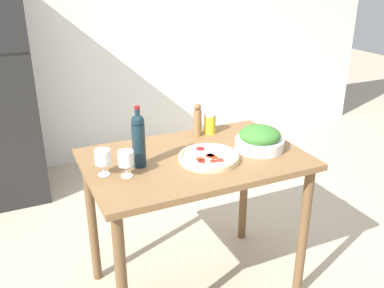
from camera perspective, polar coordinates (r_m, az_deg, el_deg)
ground_plane at (r=2.85m, az=0.34°, el=-18.28°), size 14.00×14.00×0.00m
wall_back at (r=4.28m, az=-12.51°, el=14.59°), size 6.40×0.08×2.60m
prep_counter at (r=2.42m, az=0.39°, el=-4.44°), size 1.20×0.78×0.90m
wine_bottle at (r=2.21m, az=-7.13°, el=0.63°), size 0.07×0.07×0.33m
wine_glass_near at (r=2.13m, az=-8.80°, el=-2.07°), size 0.08×0.08×0.14m
wine_glass_far at (r=2.17m, az=-11.83°, el=-1.85°), size 0.08×0.08×0.14m
pepper_mill at (r=2.62m, az=0.74°, el=3.18°), size 0.05×0.05×0.21m
salad_bowl at (r=2.47m, az=9.00°, el=0.65°), size 0.28×0.28×0.14m
homemade_pizza at (r=2.31m, az=2.26°, el=-1.76°), size 0.33×0.33×0.04m
salt_canister at (r=2.67m, az=2.40°, el=2.76°), size 0.07×0.07×0.13m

